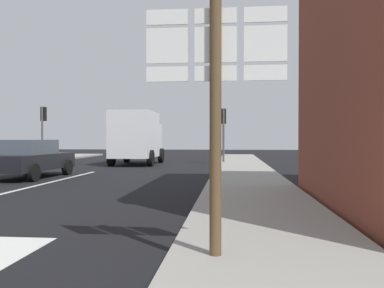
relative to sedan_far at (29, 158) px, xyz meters
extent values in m
plane|color=black|center=(1.53, 0.91, -0.76)|extent=(80.00, 80.00, 0.00)
cube|color=gray|center=(8.31, -1.09, -0.69)|extent=(2.64, 44.00, 0.14)
cube|color=silver|center=(1.53, -3.09, -0.75)|extent=(0.16, 12.00, 0.01)
cube|color=black|center=(0.00, 0.07, -0.14)|extent=(1.91, 4.26, 0.60)
cube|color=#47515B|center=(-0.01, -0.18, 0.43)|extent=(1.63, 2.16, 0.55)
cylinder|color=black|center=(-0.82, 1.45, -0.44)|extent=(0.24, 0.65, 0.64)
cylinder|color=black|center=(0.93, 1.38, -0.44)|extent=(0.24, 0.65, 0.64)
cylinder|color=black|center=(0.83, -1.31, -0.44)|extent=(0.24, 0.65, 0.64)
cube|color=silver|center=(2.26, 7.75, 0.99)|extent=(2.22, 3.71, 2.60)
cube|color=silver|center=(2.24, 10.25, 0.69)|extent=(2.10, 1.31, 2.00)
cube|color=#47515B|center=(2.24, 10.30, 1.49)|extent=(1.76, 0.11, 0.70)
cylinder|color=black|center=(1.14, 10.20, -0.31)|extent=(0.29, 0.90, 0.90)
cylinder|color=black|center=(3.34, 10.21, -0.31)|extent=(0.29, 0.90, 0.90)
cylinder|color=black|center=(1.16, 6.80, -0.31)|extent=(0.29, 0.90, 0.90)
cylinder|color=black|center=(3.36, 6.81, -0.31)|extent=(0.29, 0.90, 0.90)
cylinder|color=brown|center=(7.56, -10.09, 0.84)|extent=(0.14, 0.14, 3.20)
cube|color=white|center=(6.98, -10.04, 2.20)|extent=(0.50, 0.03, 0.18)
cube|color=black|center=(6.98, -10.02, 2.20)|extent=(0.43, 0.01, 0.13)
cube|color=white|center=(6.98, -10.04, 1.86)|extent=(0.50, 0.03, 0.42)
cube|color=black|center=(6.98, -10.02, 1.86)|extent=(0.43, 0.01, 0.32)
cube|color=white|center=(6.98, -10.04, 1.52)|extent=(0.50, 0.03, 0.18)
cube|color=black|center=(6.98, -10.02, 1.52)|extent=(0.43, 0.01, 0.13)
cube|color=white|center=(7.56, -10.04, 2.20)|extent=(0.50, 0.03, 0.18)
cube|color=black|center=(7.56, -10.02, 2.20)|extent=(0.43, 0.01, 0.13)
cube|color=white|center=(7.56, -10.04, 1.86)|extent=(0.50, 0.03, 0.42)
cube|color=black|center=(7.56, -10.02, 1.86)|extent=(0.43, 0.01, 0.32)
cube|color=white|center=(7.56, -10.04, 1.52)|extent=(0.50, 0.03, 0.18)
cube|color=black|center=(7.56, -10.02, 1.52)|extent=(0.43, 0.01, 0.13)
cube|color=white|center=(8.14, -10.04, 2.20)|extent=(0.50, 0.03, 0.18)
cube|color=black|center=(8.14, -10.02, 2.20)|extent=(0.43, 0.01, 0.13)
cube|color=white|center=(8.14, -10.04, 1.86)|extent=(0.50, 0.03, 0.42)
cube|color=black|center=(8.14, -10.02, 1.86)|extent=(0.43, 0.01, 0.32)
cube|color=white|center=(8.14, -10.04, 1.52)|extent=(0.50, 0.03, 0.18)
cube|color=black|center=(8.14, -10.02, 1.52)|extent=(0.43, 0.01, 0.13)
cylinder|color=#47474C|center=(7.29, 9.07, 0.89)|extent=(0.12, 0.12, 3.30)
cube|color=black|center=(7.29, 9.27, 2.09)|extent=(0.30, 0.28, 0.90)
sphere|color=red|center=(7.29, 9.41, 2.36)|extent=(0.18, 0.18, 0.18)
sphere|color=#3C2303|center=(7.29, 9.41, 2.08)|extent=(0.18, 0.18, 0.18)
sphere|color=black|center=(7.29, 9.41, 1.80)|extent=(0.18, 0.18, 0.18)
cylinder|color=#47474C|center=(-4.22, 9.71, 1.01)|extent=(0.12, 0.12, 3.55)
cube|color=black|center=(-4.22, 9.91, 2.34)|extent=(0.30, 0.28, 0.90)
sphere|color=red|center=(-4.22, 10.05, 2.61)|extent=(0.18, 0.18, 0.18)
sphere|color=#3C2303|center=(-4.22, 10.05, 2.33)|extent=(0.18, 0.18, 0.18)
sphere|color=black|center=(-4.22, 10.05, 2.05)|extent=(0.18, 0.18, 0.18)
camera|label=1|loc=(7.75, -14.81, 0.75)|focal=37.67mm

